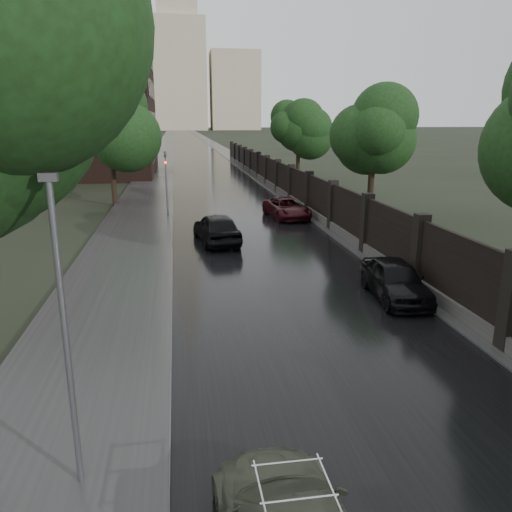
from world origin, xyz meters
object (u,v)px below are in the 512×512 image
Objects in this scene: lamp_post at (66,337)px; traffic_light at (166,178)px; hatchback_left at (217,228)px; tree_right_b at (374,135)px; car_right_far at (287,208)px; tree_left_far at (110,128)px; tree_right_c at (299,130)px; car_right_near at (395,280)px.

traffic_light is at bearing 87.32° from lamp_post.
traffic_light is 0.91× the size of hatchback_left.
tree_right_b is 6.56m from car_right_far.
tree_left_far is 1.05× the size of tree_right_c.
car_right_far is (-0.51, 14.51, -0.05)m from car_right_near.
tree_right_b is 1.75× the size of traffic_light.
tree_left_far is 28.73m from lamp_post.
car_right_near is (11.40, -20.80, -4.58)m from tree_left_far.
tree_right_c is at bearing -120.49° from hatchback_left.
tree_right_c is 19.26m from traffic_light.
tree_right_b reaches higher than car_right_near.
tree_left_far is 1.05× the size of tree_right_b.
hatchback_left is at bearing -63.09° from tree_left_far.
hatchback_left is 1.00× the size of car_right_far.
tree_left_far reaches higher than lamp_post.
lamp_post reaches higher than car_right_near.
hatchback_left reaches higher than car_right_near.
hatchback_left is (-9.36, -22.09, -4.20)m from tree_right_c.
tree_left_far is 6.84m from traffic_light.
tree_left_far reaches higher than car_right_far.
traffic_light is (1.10, 23.49, -0.27)m from lamp_post.
tree_right_c reaches higher than car_right_far.
tree_right_c is 1.37× the size of lamp_post.
traffic_light is at bearing 162.61° from car_right_far.
lamp_post is at bearing -122.18° from tree_right_b.
car_right_far is at bearing -105.79° from tree_right_c.
tree_left_far is at bearing -147.17° from tree_right_c.
tree_left_far is 14.28m from hatchback_left.
tree_right_b is 24.33m from lamp_post.
car_right_near is at bearing -97.58° from tree_right_c.
traffic_light is 0.91× the size of car_right_far.
tree_right_b reaches higher than hatchback_left.
car_right_near is at bearing -95.27° from car_right_far.
tree_right_b is at bearing 76.17° from car_right_near.
lamp_post is at bearing -92.68° from traffic_light.
tree_right_b is 1.60× the size of car_right_far.
tree_left_far is at bearing -70.60° from hatchback_left.
lamp_post is (2.60, -28.50, -2.57)m from tree_left_far.
tree_right_b is at bearing -90.00° from tree_right_c.
traffic_light is 17.66m from car_right_near.
tree_right_b reaches higher than lamp_post.
lamp_post is at bearing -84.79° from tree_left_far.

